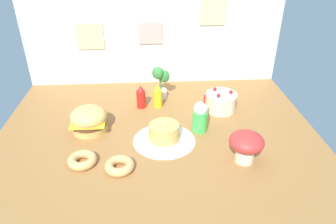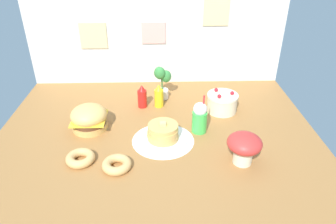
% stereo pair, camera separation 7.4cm
% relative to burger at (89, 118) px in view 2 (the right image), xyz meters
% --- Properties ---
extents(ground_plane, '(2.45, 1.89, 0.02)m').
position_rel_burger_xyz_m(ground_plane, '(0.52, -0.07, -0.10)').
color(ground_plane, '#9E6B38').
extents(back_wall, '(2.45, 0.04, 0.93)m').
position_rel_burger_xyz_m(back_wall, '(0.52, 0.87, 0.37)').
color(back_wall, beige).
rests_on(back_wall, ground_plane).
extents(doily_mat, '(0.46, 0.46, 0.00)m').
position_rel_burger_xyz_m(doily_mat, '(0.57, -0.18, -0.09)').
color(doily_mat, white).
rests_on(doily_mat, ground_plane).
extents(burger, '(0.28, 0.28, 0.20)m').
position_rel_burger_xyz_m(burger, '(0.00, 0.00, 0.00)').
color(burger, '#DBA859').
rests_on(burger, ground_plane).
extents(pancake_stack, '(0.36, 0.36, 0.15)m').
position_rel_burger_xyz_m(pancake_stack, '(0.57, -0.19, -0.03)').
color(pancake_stack, white).
rests_on(pancake_stack, doily_mat).
extents(layer_cake, '(0.26, 0.26, 0.19)m').
position_rel_burger_xyz_m(layer_cake, '(1.08, 0.24, -0.01)').
color(layer_cake, beige).
rests_on(layer_cake, ground_plane).
extents(ketchup_bottle, '(0.08, 0.08, 0.21)m').
position_rel_burger_xyz_m(ketchup_bottle, '(0.40, 0.34, 0.00)').
color(ketchup_bottle, red).
rests_on(ketchup_bottle, ground_plane).
extents(mustard_bottle, '(0.08, 0.08, 0.21)m').
position_rel_burger_xyz_m(mustard_bottle, '(0.54, 0.34, 0.00)').
color(mustard_bottle, yellow).
rests_on(mustard_bottle, ground_plane).
extents(cream_soda_cup, '(0.11, 0.11, 0.31)m').
position_rel_burger_xyz_m(cream_soda_cup, '(0.85, -0.07, 0.03)').
color(cream_soda_cup, green).
rests_on(cream_soda_cup, ground_plane).
extents(donut_pink_glaze, '(0.19, 0.19, 0.06)m').
position_rel_burger_xyz_m(donut_pink_glaze, '(0.01, -0.41, -0.06)').
color(donut_pink_glaze, tan).
rests_on(donut_pink_glaze, ground_plane).
extents(donut_chocolate, '(0.19, 0.19, 0.06)m').
position_rel_burger_xyz_m(donut_chocolate, '(0.26, -0.49, -0.06)').
color(donut_chocolate, tan).
rests_on(donut_chocolate, ground_plane).
extents(potted_plant, '(0.15, 0.12, 0.32)m').
position_rel_burger_xyz_m(potted_plant, '(0.57, 0.50, 0.08)').
color(potted_plant, white).
rests_on(potted_plant, ground_plane).
extents(mushroom_stool, '(0.23, 0.23, 0.22)m').
position_rel_burger_xyz_m(mushroom_stool, '(1.09, -0.45, 0.04)').
color(mushroom_stool, beige).
rests_on(mushroom_stool, ground_plane).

